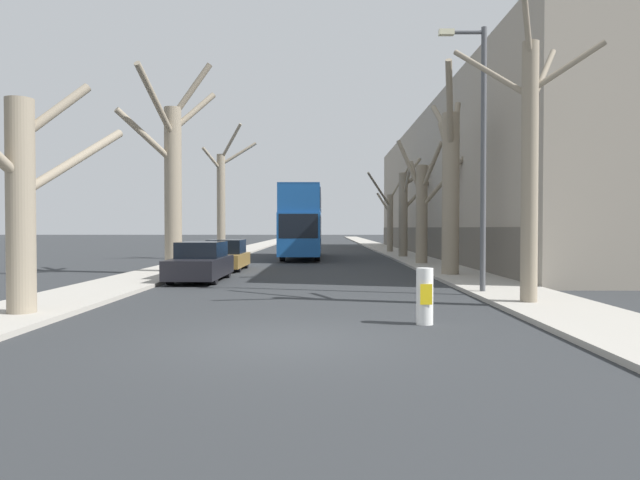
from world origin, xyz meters
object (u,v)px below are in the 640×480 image
object	(u,v)px
street_tree_right_1	(450,182)
street_tree_right_2	(422,206)
street_tree_right_0	(529,158)
street_tree_right_4	(390,217)
street_tree_left_0	(21,193)
double_decker_bus	(302,219)
street_tree_left_2	(222,199)
traffic_bollard	(425,296)
street_tree_left_1	(173,175)
parked_car_0	(201,262)
parked_car_1	(226,256)
lamp_post	(480,146)
street_tree_right_3	(405,209)

from	to	relation	value
street_tree_right_1	street_tree_right_2	distance (m)	7.05
street_tree_right_0	street_tree_right_4	bearing A→B (deg)	89.97
street_tree_left_0	street_tree_right_0	size ratio (longest dim) A/B	0.72
street_tree_left_0	double_decker_bus	size ratio (longest dim) A/B	0.51
street_tree_left_2	double_decker_bus	bearing A→B (deg)	14.37
street_tree_right_0	street_tree_right_1	distance (m)	8.61
double_decker_bus	traffic_bollard	distance (m)	25.61
street_tree_left_2	street_tree_right_0	xyz separation A→B (m)	(11.56, -21.28, -0.03)
street_tree_left_1	parked_car_0	size ratio (longest dim) A/B	2.00
street_tree_left_2	parked_car_0	distance (m)	14.93
parked_car_1	lamp_post	distance (m)	13.94
traffic_bollard	street_tree_right_3	bearing A→B (deg)	82.78
street_tree_right_2	parked_car_0	bearing A→B (deg)	-137.86
street_tree_left_0	street_tree_right_1	xyz separation A→B (m)	(11.69, 10.60, 1.08)
street_tree_left_0	traffic_bollard	xyz separation A→B (m)	(8.67, -0.75, -2.15)
parked_car_1	traffic_bollard	world-z (taller)	parked_car_1
street_tree_right_1	parked_car_1	size ratio (longest dim) A/B	1.97
street_tree_right_2	traffic_bollard	xyz separation A→B (m)	(-3.12, -18.36, -2.52)
street_tree_right_2	street_tree_left_1	bearing A→B (deg)	-154.42
street_tree_right_4	street_tree_right_2	bearing A→B (deg)	-89.99
street_tree_right_2	parked_car_1	xyz separation A→B (m)	(-9.77, -3.43, -2.44)
street_tree_right_1	street_tree_right_3	distance (m)	14.06
street_tree_right_0	parked_car_1	xyz separation A→B (m)	(-9.75, 12.19, -3.07)
street_tree_right_1	double_decker_bus	distance (m)	15.44
street_tree_left_0	street_tree_left_2	size ratio (longest dim) A/B	0.68
lamp_post	parked_car_1	bearing A→B (deg)	132.92
street_tree_right_2	street_tree_right_3	distance (m)	7.03
street_tree_right_0	parked_car_1	size ratio (longest dim) A/B	1.92
street_tree_left_2	parked_car_0	world-z (taller)	street_tree_left_2
street_tree_right_1	traffic_bollard	size ratio (longest dim) A/B	7.00
street_tree_left_0	street_tree_right_0	bearing A→B (deg)	9.59
street_tree_left_0	street_tree_right_4	distance (m)	34.43
street_tree_right_3	lamp_post	size ratio (longest dim) A/B	0.84
street_tree_left_0	double_decker_bus	distance (m)	25.09
street_tree_left_0	lamp_post	xyz separation A→B (m)	(11.17, 4.34, 1.64)
street_tree_left_1	lamp_post	bearing A→B (deg)	-34.80
street_tree_right_1	lamp_post	bearing A→B (deg)	-94.72
double_decker_bus	parked_car_1	size ratio (longest dim) A/B	2.68
street_tree_right_0	street_tree_right_1	world-z (taller)	street_tree_right_1
street_tree_right_4	parked_car_0	size ratio (longest dim) A/B	1.66
lamp_post	street_tree_right_0	bearing A→B (deg)	-75.71
street_tree_right_4	traffic_bollard	world-z (taller)	street_tree_right_4
street_tree_left_2	street_tree_right_4	world-z (taller)	street_tree_left_2
street_tree_right_4	parked_car_0	bearing A→B (deg)	-112.50
street_tree_right_1	lamp_post	world-z (taller)	street_tree_right_1
street_tree_left_2	street_tree_right_4	xyz separation A→B (m)	(11.57, 9.08, -0.91)
street_tree_right_2	lamp_post	size ratio (longest dim) A/B	0.86
street_tree_right_0	parked_car_1	bearing A→B (deg)	128.66
street_tree_left_0	street_tree_right_2	distance (m)	21.19
street_tree_right_3	double_decker_bus	distance (m)	6.73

